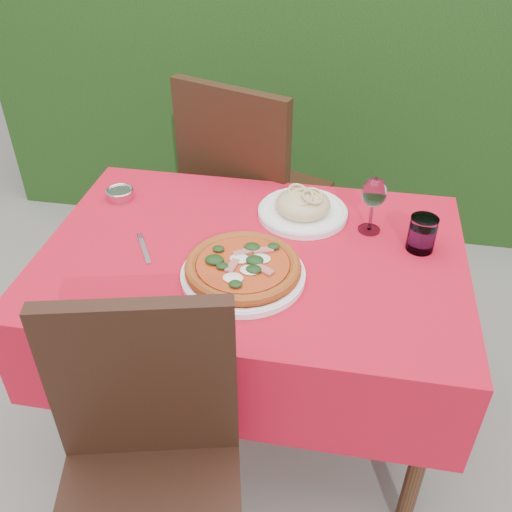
% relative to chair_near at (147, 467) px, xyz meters
% --- Properties ---
extents(ground, '(60.00, 60.00, 0.00)m').
position_rel_chair_near_xyz_m(ground, '(0.14, 0.63, -0.55)').
color(ground, '#67635D').
rests_on(ground, ground).
extents(hedge, '(3.20, 0.55, 1.78)m').
position_rel_chair_near_xyz_m(hedge, '(0.14, 2.18, 0.36)').
color(hedge, black).
rests_on(hedge, ground).
extents(dining_table, '(1.26, 0.86, 0.75)m').
position_rel_chair_near_xyz_m(dining_table, '(0.14, 0.63, 0.04)').
color(dining_table, '#432715').
rests_on(dining_table, ground).
extents(chair_near, '(0.53, 0.53, 0.97)m').
position_rel_chair_near_xyz_m(chair_near, '(0.00, 0.00, 0.00)').
color(chair_near, black).
rests_on(chair_near, ground).
extents(chair_far, '(0.61, 0.61, 1.05)m').
position_rel_chair_near_xyz_m(chair_far, '(-0.00, 1.26, 0.05)').
color(chair_far, black).
rests_on(chair_far, ground).
extents(pizza_plate, '(0.37, 0.37, 0.07)m').
position_rel_chair_near_xyz_m(pizza_plate, '(0.13, 0.50, 0.22)').
color(pizza_plate, white).
rests_on(pizza_plate, dining_table).
extents(pasta_plate, '(0.29, 0.29, 0.08)m').
position_rel_chair_near_xyz_m(pasta_plate, '(0.26, 0.86, 0.22)').
color(pasta_plate, white).
rests_on(pasta_plate, dining_table).
extents(water_glass, '(0.08, 0.08, 0.11)m').
position_rel_chair_near_xyz_m(water_glass, '(0.63, 0.73, 0.24)').
color(water_glass, silver).
rests_on(water_glass, dining_table).
extents(wine_glass, '(0.08, 0.08, 0.19)m').
position_rel_chair_near_xyz_m(wine_glass, '(0.48, 0.80, 0.32)').
color(wine_glass, silver).
rests_on(wine_glass, dining_table).
extents(fork, '(0.11, 0.17, 0.00)m').
position_rel_chair_near_xyz_m(fork, '(-0.18, 0.57, 0.20)').
color(fork, silver).
rests_on(fork, dining_table).
extents(steel_ramekin, '(0.09, 0.09, 0.03)m').
position_rel_chair_near_xyz_m(steel_ramekin, '(-0.36, 0.85, 0.21)').
color(steel_ramekin, silver).
rests_on(steel_ramekin, dining_table).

